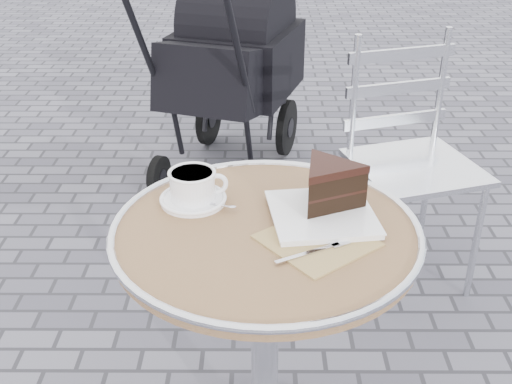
{
  "coord_description": "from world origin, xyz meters",
  "views": [
    {
      "loc": [
        -0.02,
        -1.26,
        1.5
      ],
      "look_at": [
        -0.02,
        0.09,
        0.78
      ],
      "focal_mm": 45.0,
      "sensor_mm": 36.0,
      "label": 1
    }
  ],
  "objects_px": {
    "cappuccino_set": "(194,189)",
    "baby_stroller": "(230,75)",
    "cake_plate_set": "(327,192)",
    "bistro_chair": "(405,133)",
    "cafe_table": "(265,287)"
  },
  "relations": [
    {
      "from": "cafe_table",
      "to": "baby_stroller",
      "type": "height_order",
      "value": "baby_stroller"
    },
    {
      "from": "cappuccino_set",
      "to": "bistro_chair",
      "type": "xyz_separation_m",
      "value": [
        0.7,
        0.8,
        -0.19
      ]
    },
    {
      "from": "cappuccino_set",
      "to": "baby_stroller",
      "type": "relative_size",
      "value": 0.15
    },
    {
      "from": "cafe_table",
      "to": "bistro_chair",
      "type": "xyz_separation_m",
      "value": [
        0.52,
        0.93,
        0.01
      ]
    },
    {
      "from": "cafe_table",
      "to": "bistro_chair",
      "type": "relative_size",
      "value": 0.79
    },
    {
      "from": "cake_plate_set",
      "to": "baby_stroller",
      "type": "height_order",
      "value": "baby_stroller"
    },
    {
      "from": "cake_plate_set",
      "to": "cappuccino_set",
      "type": "bearing_deg",
      "value": 162.54
    },
    {
      "from": "cafe_table",
      "to": "cake_plate_set",
      "type": "bearing_deg",
      "value": 25.76
    },
    {
      "from": "cappuccino_set",
      "to": "bistro_chair",
      "type": "bearing_deg",
      "value": 40.54
    },
    {
      "from": "cake_plate_set",
      "to": "bistro_chair",
      "type": "xyz_separation_m",
      "value": [
        0.38,
        0.86,
        -0.21
      ]
    },
    {
      "from": "cafe_table",
      "to": "cappuccino_set",
      "type": "distance_m",
      "value": 0.29
    },
    {
      "from": "cake_plate_set",
      "to": "baby_stroller",
      "type": "xyz_separation_m",
      "value": [
        -0.31,
        1.77,
        -0.28
      ]
    },
    {
      "from": "cake_plate_set",
      "to": "baby_stroller",
      "type": "distance_m",
      "value": 1.81
    },
    {
      "from": "baby_stroller",
      "to": "cappuccino_set",
      "type": "bearing_deg",
      "value": -72.51
    },
    {
      "from": "cappuccino_set",
      "to": "cake_plate_set",
      "type": "bearing_deg",
      "value": -18.32
    }
  ]
}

